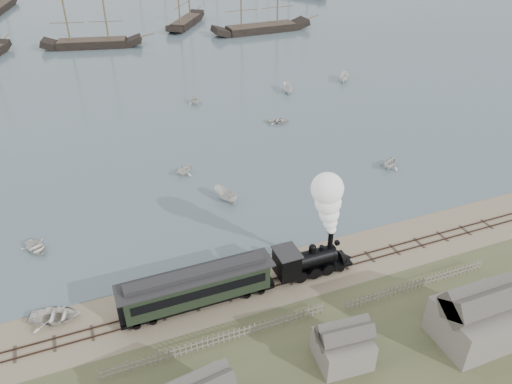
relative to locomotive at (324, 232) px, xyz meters
name	(u,v)px	position (x,y,z in m)	size (l,w,h in m)	color
ground	(261,271)	(-5.41, 2.00, -4.68)	(600.00, 600.00, 0.00)	tan
rail_track	(269,284)	(-5.41, 0.00, -4.64)	(120.00, 1.80, 0.16)	#3A2720
picket_fence_west	(219,344)	(-11.91, -5.00, -4.68)	(19.00, 0.10, 1.20)	gray
picket_fence_east	(416,288)	(7.09, -5.50, -4.68)	(15.00, 0.10, 1.20)	gray
shed_mid	(341,360)	(-3.41, -10.00, -4.68)	(4.00, 3.50, 3.60)	gray
shed_right	(470,338)	(7.59, -12.00, -4.68)	(6.00, 5.00, 5.10)	gray
locomotive	(324,232)	(0.00, 0.00, 0.00)	(8.15, 3.04, 10.16)	black
passenger_coach	(197,286)	(-12.23, 0.00, -2.56)	(13.80, 2.66, 3.35)	black
beached_dinghy	(55,316)	(-24.14, 2.69, -4.22)	(4.39, 3.14, 0.91)	white
rowboat_0	(36,247)	(-25.48, 13.34, -4.27)	(3.38, 2.41, 0.70)	white
rowboat_1	(184,169)	(-7.55, 22.79, -3.92)	(2.65, 2.29, 1.40)	white
rowboat_2	(225,195)	(-4.60, 15.04, -3.91)	(3.63, 1.37, 1.40)	white
rowboat_3	(278,121)	(9.97, 32.86, -4.27)	(3.37, 2.41, 0.70)	white
rowboat_4	(390,162)	(17.86, 14.59, -3.83)	(2.99, 2.58, 1.58)	white
rowboat_5	(344,77)	(28.80, 45.35, -3.87)	(3.86, 1.45, 1.49)	white
rowboat_7	(195,100)	(0.06, 44.93, -3.88)	(2.81, 2.43, 1.48)	white
rowboat_8	(287,88)	(16.73, 44.16, -3.89)	(3.76, 1.42, 1.45)	white
schooner_2	(85,0)	(-12.27, 85.19, 5.38)	(21.55, 4.97, 20.00)	black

